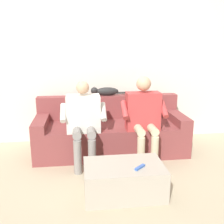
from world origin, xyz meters
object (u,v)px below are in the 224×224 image
at_px(person_left_seated, 144,114).
at_px(remote_blue, 140,167).
at_px(coffee_table, 124,179).
at_px(person_right_seated, 84,118).
at_px(couch, 110,132).
at_px(cat_on_backrest, 105,91).

xyz_separation_m(person_left_seated, remote_blue, (0.25, 0.91, -0.31)).
distance_m(coffee_table, person_right_seated, 1.04).
distance_m(person_left_seated, remote_blue, 1.00).
height_order(couch, person_left_seated, person_left_seated).
bearing_deg(cat_on_backrest, remote_blue, 97.18).
xyz_separation_m(person_left_seated, cat_on_backrest, (0.46, -0.69, 0.20)).
relative_size(person_right_seated, remote_blue, 7.56).
bearing_deg(cat_on_backrest, person_right_seated, 62.05).
bearing_deg(remote_blue, person_left_seated, 32.14).
distance_m(person_left_seated, cat_on_backrest, 0.85).
bearing_deg(person_right_seated, couch, -136.72).
xyz_separation_m(couch, cat_on_backrest, (0.05, -0.28, 0.58)).
xyz_separation_m(coffee_table, person_right_seated, (0.40, -0.83, 0.47)).
bearing_deg(remote_blue, couch, 54.27).
bearing_deg(coffee_table, couch, -90.00).
relative_size(person_left_seated, remote_blue, 7.91).
height_order(couch, coffee_table, couch).
relative_size(couch, person_left_seated, 1.88).
xyz_separation_m(coffee_table, cat_on_backrest, (0.05, -1.50, 0.70)).
relative_size(cat_on_backrest, remote_blue, 3.95).
bearing_deg(couch, person_right_seated, 43.28).
distance_m(couch, person_right_seated, 0.66).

